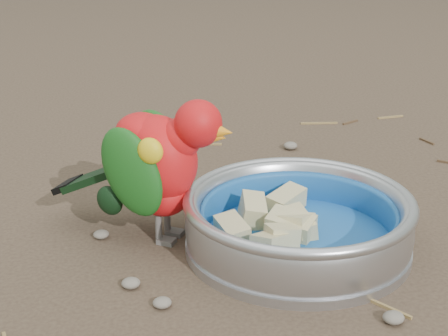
{
  "coord_description": "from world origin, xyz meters",
  "views": [
    {
      "loc": [
        -0.21,
        -0.61,
        0.35
      ],
      "look_at": [
        -0.08,
        0.07,
        0.08
      ],
      "focal_mm": 55.0,
      "sensor_mm": 36.0,
      "label": 1
    }
  ],
  "objects": [
    {
      "name": "ground",
      "position": [
        0.0,
        0.0,
        0.0
      ],
      "size": [
        60.0,
        60.0,
        0.0
      ],
      "primitive_type": "plane",
      "color": "#47372A"
    },
    {
      "name": "food_bowl",
      "position": [
        -0.01,
        0.02,
        0.01
      ],
      "size": [
        0.24,
        0.24,
        0.02
      ],
      "primitive_type": "cylinder",
      "color": "#B2B2BA",
      "rests_on": "ground"
    },
    {
      "name": "bowl_wall",
      "position": [
        -0.01,
        0.02,
        0.04
      ],
      "size": [
        0.24,
        0.24,
        0.04
      ],
      "primitive_type": null,
      "color": "#B2B2BA",
      "rests_on": "food_bowl"
    },
    {
      "name": "fruit_wedges",
      "position": [
        -0.01,
        0.02,
        0.03
      ],
      "size": [
        0.14,
        0.14,
        0.03
      ],
      "primitive_type": null,
      "color": "#C8BB84",
      "rests_on": "food_bowl"
    },
    {
      "name": "lory_parrot",
      "position": [
        -0.15,
        0.07,
        0.08
      ],
      "size": [
        0.21,
        0.18,
        0.16
      ],
      "primitive_type": null,
      "rotation": [
        0.0,
        0.0,
        -2.13
      ],
      "color": "red",
      "rests_on": "ground"
    },
    {
      "name": "ground_debris",
      "position": [
        0.03,
        0.05,
        0.0
      ],
      "size": [
        0.9,
        0.8,
        0.01
      ],
      "primitive_type": null,
      "color": "olive",
      "rests_on": "ground"
    }
  ]
}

